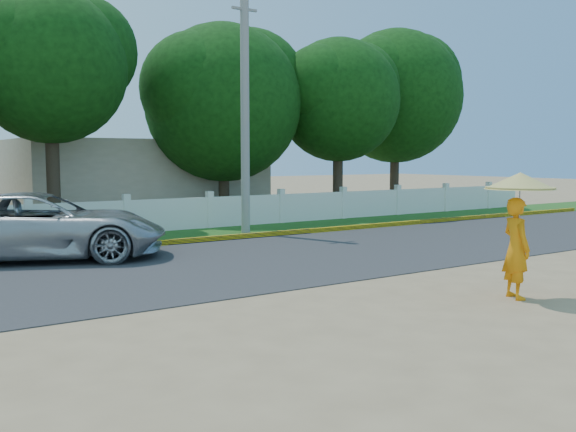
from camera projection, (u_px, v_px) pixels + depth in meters
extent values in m
plane|color=#9E8460|center=(351.00, 297.00, 11.50)|extent=(120.00, 120.00, 0.00)
cube|color=#38383A|center=(228.00, 262.00, 15.20)|extent=(60.00, 7.00, 0.02)
cube|color=#2D601E|center=(144.00, 239.00, 19.51)|extent=(60.00, 3.50, 0.03)
cube|color=yellow|center=(167.00, 243.00, 18.10)|extent=(40.00, 0.18, 0.16)
cube|color=silver|center=(127.00, 217.00, 20.65)|extent=(40.00, 0.10, 1.10)
cube|color=#B7AD99|center=(137.00, 177.00, 27.82)|extent=(10.00, 6.00, 3.20)
cylinder|color=gray|center=(245.00, 111.00, 20.54)|extent=(0.28, 0.28, 7.95)
imported|color=#ACB0B5|center=(42.00, 226.00, 15.56)|extent=(6.50, 4.79, 1.64)
imported|color=orange|center=(516.00, 248.00, 11.28)|extent=(0.64, 0.76, 1.79)
cylinder|color=gray|center=(519.00, 209.00, 11.25)|extent=(0.03, 0.03, 1.16)
cone|color=tan|center=(520.00, 181.00, 11.20)|extent=(1.23, 1.23, 0.30)
cylinder|color=#473828|center=(394.00, 170.00, 31.54)|extent=(0.44, 0.44, 3.65)
sphere|color=#124810|center=(396.00, 96.00, 31.21)|extent=(6.46, 6.46, 6.46)
cylinder|color=#473828|center=(53.00, 171.00, 21.34)|extent=(0.44, 0.44, 4.06)
sphere|color=#124810|center=(50.00, 66.00, 21.02)|extent=(5.07, 5.07, 5.07)
cylinder|color=#473828|center=(338.00, 174.00, 27.91)|extent=(0.44, 0.44, 3.47)
sphere|color=#124810|center=(338.00, 100.00, 27.61)|extent=(5.30, 5.30, 5.30)
cylinder|color=#473828|center=(224.00, 182.00, 26.13)|extent=(0.44, 0.44, 2.92)
sphere|color=#124810|center=(223.00, 103.00, 25.84)|extent=(6.35, 6.35, 6.35)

